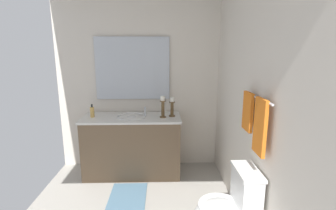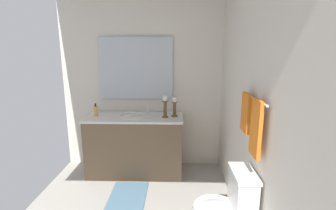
{
  "view_description": "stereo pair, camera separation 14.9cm",
  "coord_description": "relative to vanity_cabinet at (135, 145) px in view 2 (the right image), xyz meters",
  "views": [
    {
      "loc": [
        2.26,
        0.33,
        1.74
      ],
      "look_at": [
        -0.44,
        0.4,
        1.15
      ],
      "focal_mm": 26.29,
      "sensor_mm": 36.0,
      "label": 1
    },
    {
      "loc": [
        2.26,
        0.48,
        1.74
      ],
      "look_at": [
        -0.44,
        0.4,
        1.15
      ],
      "focal_mm": 26.29,
      "sensor_mm": 36.0,
      "label": 2
    }
  ],
  "objects": [
    {
      "name": "wall_back",
      "position": [
        1.05,
        1.28,
        0.8
      ],
      "size": [
        2.76,
        0.04,
        2.45
      ],
      "primitive_type": "cube",
      "color": "silver",
      "rests_on": "ground"
    },
    {
      "name": "wall_left",
      "position": [
        -0.33,
        0.09,
        0.8
      ],
      "size": [
        0.04,
        2.38,
        2.45
      ],
      "primitive_type": "cube",
      "color": "silver",
      "rests_on": "ground"
    },
    {
      "name": "vanity_cabinet",
      "position": [
        0.0,
        0.0,
        0.0
      ],
      "size": [
        0.58,
        1.37,
        0.85
      ],
      "color": "brown",
      "rests_on": "ground"
    },
    {
      "name": "sink_basin",
      "position": [
        -0.0,
        0.0,
        0.38
      ],
      "size": [
        0.4,
        0.4,
        0.24
      ],
      "color": "white",
      "rests_on": "vanity_cabinet"
    },
    {
      "name": "mirror",
      "position": [
        -0.28,
        0.0,
        1.07
      ],
      "size": [
        0.02,
        1.07,
        0.89
      ],
      "primitive_type": "cube",
      "color": "silver"
    },
    {
      "name": "candle_holder_tall",
      "position": [
        -0.01,
        0.56,
        0.56
      ],
      "size": [
        0.09,
        0.09,
        0.27
      ],
      "color": "brown",
      "rests_on": "vanity_cabinet"
    },
    {
      "name": "candle_holder_short",
      "position": [
        0.05,
        0.43,
        0.58
      ],
      "size": [
        0.09,
        0.09,
        0.3
      ],
      "color": "brown",
      "rests_on": "vanity_cabinet"
    },
    {
      "name": "soap_bottle",
      "position": [
        0.0,
        -0.54,
        0.5
      ],
      "size": [
        0.06,
        0.06,
        0.18
      ],
      "color": "#E5B259",
      "rests_on": "vanity_cabinet"
    },
    {
      "name": "towel_bar",
      "position": [
        1.31,
        1.22,
        0.93
      ],
      "size": [
        0.59,
        0.02,
        0.02
      ],
      "primitive_type": "cylinder",
      "rotation": [
        0.0,
        1.57,
        0.0
      ],
      "color": "silver"
    },
    {
      "name": "towel_near_vanity",
      "position": [
        1.17,
        1.2,
        0.78
      ],
      "size": [
        0.2,
        0.03,
        0.35
      ],
      "primitive_type": "cube",
      "color": "orange",
      "rests_on": "towel_bar"
    },
    {
      "name": "towel_center",
      "position": [
        1.46,
        1.2,
        0.72
      ],
      "size": [
        0.2,
        0.03,
        0.46
      ],
      "primitive_type": "cube",
      "color": "orange",
      "rests_on": "towel_bar"
    },
    {
      "name": "bath_mat",
      "position": [
        0.62,
        0.0,
        -0.42
      ],
      "size": [
        0.6,
        0.44,
        0.02
      ],
      "primitive_type": "cube",
      "color": "slate",
      "rests_on": "ground"
    }
  ]
}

